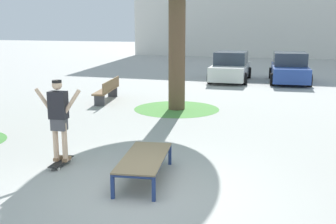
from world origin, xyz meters
TOP-DOWN VIEW (x-y plane):
  - ground_plane at (0.00, 0.00)m, footprint 120.00×120.00m
  - skate_box at (-0.15, 0.62)m, footprint 1.04×1.99m
  - skateboard at (-2.09, 0.86)m, footprint 0.27×0.81m
  - skater at (-2.09, 0.87)m, footprint 1.00×0.31m
  - grass_patch_mid_back at (-1.41, 7.17)m, footprint 2.95×2.95m
  - car_white at (-0.75, 15.06)m, footprint 2.03×4.25m
  - car_blue at (2.18, 15.36)m, footprint 2.17×4.32m
  - park_bench at (-4.33, 7.82)m, footprint 0.88×2.44m

SIDE VIEW (x-z plane):
  - ground_plane at x=0.00m, z-range 0.00..0.00m
  - grass_patch_mid_back at x=-1.41m, z-range 0.00..0.01m
  - skateboard at x=-2.09m, z-range 0.03..0.12m
  - skate_box at x=-0.15m, z-range 0.18..0.64m
  - park_bench at x=-4.33m, z-range 0.03..0.86m
  - car_white at x=-0.75m, z-range -0.06..1.44m
  - car_blue at x=2.18m, z-range -0.06..1.44m
  - skater at x=-2.09m, z-range 0.22..1.92m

